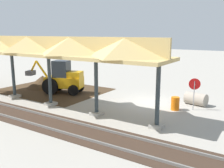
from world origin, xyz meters
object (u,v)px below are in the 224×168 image
Objects in this scene: traffic_barrel at (175,103)px; concrete_pipe at (196,99)px; stop_sign at (194,87)px; backhoe at (62,79)px.

concrete_pipe is at bearing -113.40° from traffic_barrel.
stop_sign is 2.42× the size of traffic_barrel.
backhoe is 10.98m from concrete_pipe.
concrete_pipe is 1.84× the size of traffic_barrel.
backhoe is 9.85m from traffic_barrel.
backhoe is at bearing 2.98° from traffic_barrel.
stop_sign is at bearing -147.20° from traffic_barrel.
stop_sign is 1.74m from concrete_pipe.
stop_sign is at bearing 97.23° from concrete_pipe.
concrete_pipe is (0.17, -1.33, -1.11)m from stop_sign.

